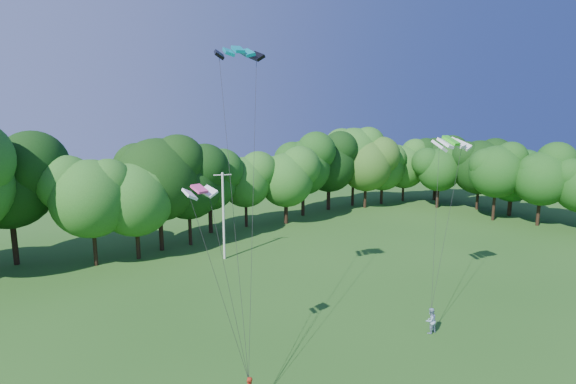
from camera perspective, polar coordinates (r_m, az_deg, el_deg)
utility_pole at (r=44.21m, az=-8.20°, el=-2.94°), size 1.63×0.71×8.62m
kite_flyer_right at (r=31.99m, az=17.65°, el=-15.29°), size 0.89×0.73×1.72m
kite_teal at (r=29.44m, az=-6.37°, el=17.55°), size 3.25×2.12×0.61m
kite_green at (r=35.54m, az=20.01°, el=6.16°), size 3.17×1.72×0.71m
kite_pink at (r=22.87m, az=-11.21°, el=0.39°), size 1.80×1.04×0.39m
tree_back_center at (r=47.70m, az=-16.19°, el=2.75°), size 9.41×9.41×13.68m
tree_back_east at (r=68.09m, az=9.91°, el=4.37°), size 8.45×8.45×12.29m
tree_flank_east at (r=69.26m, az=26.68°, el=2.76°), size 7.43×7.43×10.80m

